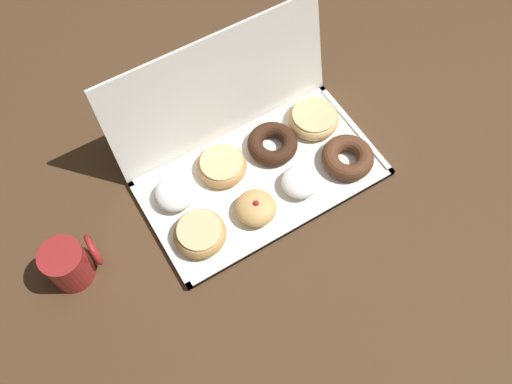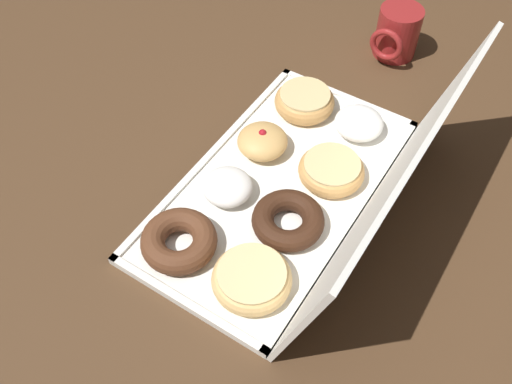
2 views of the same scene
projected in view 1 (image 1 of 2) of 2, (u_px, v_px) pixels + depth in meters
ground_plane at (262, 180)px, 1.22m from camera, size 3.00×3.00×0.00m
donut_box at (262, 179)px, 1.22m from camera, size 0.52×0.28×0.01m
box_lid_open at (219, 90)px, 1.18m from camera, size 0.52×0.08×0.26m
glazed_ring_donut_0 at (200, 233)px, 1.13m from camera, size 0.11×0.11×0.04m
jelly_filled_donut_1 at (256, 208)px, 1.15m from camera, size 0.09×0.09×0.05m
powdered_filled_donut_2 at (300, 182)px, 1.19m from camera, size 0.08×0.08×0.04m
chocolate_cake_ring_donut_3 at (348, 158)px, 1.22m from camera, size 0.12×0.12×0.04m
powdered_filled_donut_4 at (175, 193)px, 1.17m from camera, size 0.09×0.09×0.04m
glazed_ring_donut_5 at (222, 165)px, 1.21m from camera, size 0.11×0.11×0.04m
chocolate_cake_ring_donut_6 at (272, 144)px, 1.24m from camera, size 0.11×0.11×0.04m
glazed_ring_donut_7 at (313, 118)px, 1.27m from camera, size 0.12×0.12×0.04m
coffee_mug at (69, 263)px, 1.07m from camera, size 0.11×0.09×0.10m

